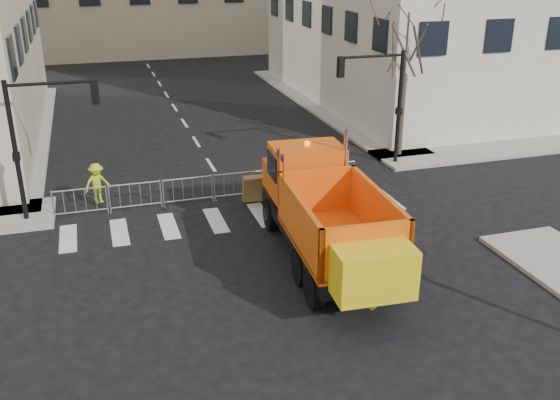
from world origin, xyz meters
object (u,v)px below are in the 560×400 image
object	(u,v)px
worker	(97,183)
newspaper_box	(329,161)
plow_truck	(326,212)
cop_c	(300,176)
cop_a	(306,178)
cop_b	(311,176)

from	to	relation	value
worker	newspaper_box	size ratio (longest dim) A/B	1.50
plow_truck	newspaper_box	bearing A→B (deg)	-18.98
plow_truck	worker	size ratio (longest dim) A/B	6.40
cop_c	newspaper_box	size ratio (longest dim) A/B	1.62
cop_a	cop_c	world-z (taller)	cop_c
cop_c	worker	distance (m)	8.20
cop_a	worker	xyz separation A→B (m)	(-8.30, 1.50, 0.17)
cop_a	newspaper_box	size ratio (longest dim) A/B	1.47
cop_a	newspaper_box	xyz separation A→B (m)	(1.87, 2.14, -0.11)
cop_b	cop_c	world-z (taller)	cop_b
plow_truck	cop_a	xyz separation A→B (m)	(1.36, 5.72, -0.99)
plow_truck	cop_b	xyz separation A→B (m)	(1.47, 5.47, -0.83)
plow_truck	cop_a	size ratio (longest dim) A/B	6.55
cop_b	worker	world-z (taller)	cop_b
cop_b	cop_c	distance (m)	0.51
cop_b	worker	distance (m)	8.60
plow_truck	newspaper_box	xyz separation A→B (m)	(3.23, 7.86, -1.10)
cop_b	newspaper_box	distance (m)	2.97
cop_b	cop_c	size ratio (longest dim) A/B	1.08
plow_truck	newspaper_box	world-z (taller)	plow_truck
worker	cop_b	bearing A→B (deg)	-33.85
plow_truck	cop_b	size ratio (longest dim) A/B	5.48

